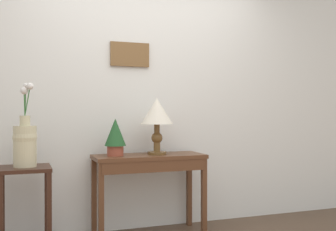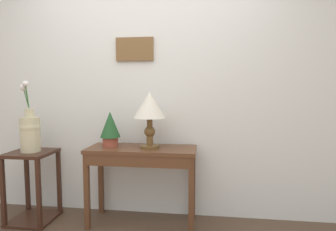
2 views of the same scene
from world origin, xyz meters
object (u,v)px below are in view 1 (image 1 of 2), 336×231
(table_lamp, at_px, (157,115))
(potted_plant_on_console, at_px, (115,135))
(console_table, at_px, (150,168))
(pedestal_stand_left, at_px, (25,209))
(flower_vase_tall, at_px, (25,141))

(table_lamp, height_order, potted_plant_on_console, table_lamp)
(console_table, xyz_separation_m, potted_plant_on_console, (-0.31, 0.04, 0.30))
(potted_plant_on_console, xyz_separation_m, pedestal_stand_left, (-0.76, -0.09, -0.58))
(console_table, distance_m, pedestal_stand_left, 1.11)
(potted_plant_on_console, height_order, flower_vase_tall, flower_vase_tall)
(console_table, relative_size, table_lamp, 1.95)
(potted_plant_on_console, bearing_deg, pedestal_stand_left, -173.00)
(console_table, height_order, table_lamp, table_lamp)
(table_lamp, distance_m, potted_plant_on_console, 0.43)
(console_table, distance_m, flower_vase_tall, 1.11)
(flower_vase_tall, bearing_deg, potted_plant_on_console, 7.15)
(table_lamp, xyz_separation_m, flower_vase_tall, (-1.15, -0.08, -0.21))
(console_table, bearing_deg, potted_plant_on_console, 172.81)
(pedestal_stand_left, bearing_deg, console_table, 2.92)
(console_table, height_order, pedestal_stand_left, console_table)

